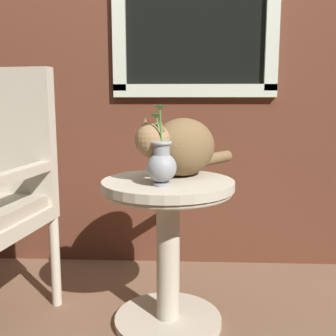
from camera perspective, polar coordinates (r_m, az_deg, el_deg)
ground_plane at (r=1.79m, az=-3.42°, el=-22.23°), size 6.00×6.00×0.00m
back_wall at (r=2.35m, az=-1.39°, el=18.48°), size 4.00×0.07×2.60m
wicker_side_table at (r=1.70m, az=0.00°, el=-8.67°), size 0.54×0.54×0.62m
cat at (r=1.72m, az=1.75°, el=2.98°), size 0.42×0.50×0.25m
pewter_vase_with_ivy at (r=1.54m, az=-0.91°, el=0.74°), size 0.11×0.11×0.30m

